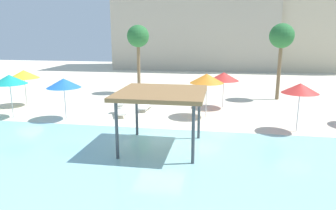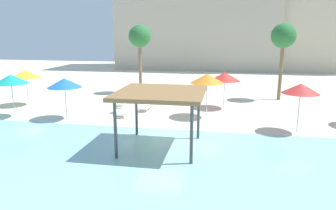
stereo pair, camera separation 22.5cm
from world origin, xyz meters
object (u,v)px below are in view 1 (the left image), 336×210
(beach_umbrella_red_2, at_px, (300,88))
(beach_umbrella_teal_5, at_px, (9,79))
(beach_umbrella_yellow_3, at_px, (24,74))
(beach_umbrella_red_6, at_px, (224,77))
(beach_umbrella_blue_1, at_px, (64,83))
(palm_tree_0, at_px, (138,38))
(palm_tree_1, at_px, (282,38))
(beach_umbrella_orange_4, at_px, (207,78))
(lounge_chair_1, at_px, (146,105))
(lounge_chair_0, at_px, (120,110))
(shade_pavilion, at_px, (161,95))

(beach_umbrella_red_2, relative_size, beach_umbrella_teal_5, 0.97)
(beach_umbrella_yellow_3, distance_m, beach_umbrella_red_6, 14.35)
(beach_umbrella_blue_1, height_order, palm_tree_0, palm_tree_0)
(beach_umbrella_red_2, distance_m, palm_tree_1, 8.96)
(beach_umbrella_orange_4, distance_m, beach_umbrella_teal_5, 12.22)
(beach_umbrella_yellow_3, xyz_separation_m, palm_tree_0, (6.90, 6.26, 2.49))
(beach_umbrella_teal_5, bearing_deg, palm_tree_1, 26.44)
(beach_umbrella_red_2, relative_size, lounge_chair_1, 1.38)
(beach_umbrella_blue_1, height_order, lounge_chair_0, beach_umbrella_blue_1)
(lounge_chair_1, bearing_deg, palm_tree_1, 121.80)
(beach_umbrella_blue_1, relative_size, beach_umbrella_orange_4, 0.93)
(beach_umbrella_red_6, relative_size, palm_tree_1, 0.43)
(beach_umbrella_red_2, height_order, beach_umbrella_orange_4, beach_umbrella_orange_4)
(beach_umbrella_red_6, xyz_separation_m, palm_tree_1, (4.32, 3.66, 2.63))
(palm_tree_0, bearing_deg, beach_umbrella_yellow_3, -137.81)
(beach_umbrella_red_2, xyz_separation_m, beach_umbrella_orange_4, (-5.05, 2.26, 0.08))
(beach_umbrella_blue_1, distance_m, beach_umbrella_orange_4, 8.78)
(lounge_chair_1, bearing_deg, beach_umbrella_orange_4, 77.24)
(lounge_chair_1, height_order, palm_tree_1, palm_tree_1)
(beach_umbrella_red_6, distance_m, palm_tree_0, 9.01)
(lounge_chair_0, bearing_deg, lounge_chair_1, 118.49)
(beach_umbrella_red_2, height_order, lounge_chair_0, beach_umbrella_red_2)
(shade_pavilion, bearing_deg, beach_umbrella_teal_5, 160.08)
(beach_umbrella_blue_1, bearing_deg, beach_umbrella_orange_4, 13.64)
(beach_umbrella_yellow_3, xyz_separation_m, lounge_chair_1, (8.97, 0.29, -1.99))
(palm_tree_0, bearing_deg, beach_umbrella_red_6, -31.69)
(beach_umbrella_red_2, bearing_deg, beach_umbrella_yellow_3, 169.97)
(beach_umbrella_blue_1, relative_size, beach_umbrella_red_6, 1.01)
(beach_umbrella_red_6, bearing_deg, beach_umbrella_blue_1, -153.59)
(beach_umbrella_orange_4, distance_m, lounge_chair_1, 4.89)
(beach_umbrella_yellow_3, bearing_deg, palm_tree_1, 16.16)
(shade_pavilion, height_order, lounge_chair_1, shade_pavilion)
(beach_umbrella_orange_4, bearing_deg, beach_umbrella_red_6, 68.50)
(beach_umbrella_teal_5, xyz_separation_m, lounge_chair_0, (6.42, 1.80, -2.12))
(palm_tree_0, bearing_deg, shade_pavilion, -71.07)
(beach_umbrella_red_2, height_order, palm_tree_0, palm_tree_0)
(shade_pavilion, bearing_deg, palm_tree_0, 108.93)
(shade_pavilion, bearing_deg, lounge_chair_1, 108.78)
(beach_umbrella_red_6, relative_size, lounge_chair_1, 1.32)
(shade_pavilion, distance_m, beach_umbrella_orange_4, 6.26)
(shade_pavilion, distance_m, beach_umbrella_red_2, 7.76)
(beach_umbrella_teal_5, relative_size, beach_umbrella_red_6, 1.08)
(shade_pavilion, xyz_separation_m, beach_umbrella_teal_5, (-10.25, 3.72, -0.09))
(beach_umbrella_red_6, height_order, palm_tree_0, palm_tree_0)
(lounge_chair_0, bearing_deg, beach_umbrella_red_2, 56.87)
(beach_umbrella_teal_5, distance_m, palm_tree_0, 11.35)
(shade_pavilion, relative_size, beach_umbrella_red_6, 1.54)
(palm_tree_0, relative_size, palm_tree_1, 0.99)
(beach_umbrella_red_2, xyz_separation_m, beach_umbrella_red_6, (-3.99, 4.95, -0.14))
(beach_umbrella_teal_5, xyz_separation_m, palm_tree_0, (5.71, 9.52, 2.37))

